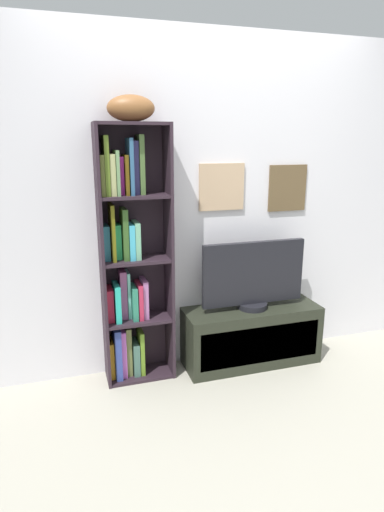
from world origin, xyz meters
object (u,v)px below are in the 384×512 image
object	(u,v)px
tv_stand	(251,335)
television	(254,276)
bookshelf	(129,262)
football	(131,108)

from	to	relation	value
tv_stand	television	xyz separation A→B (m)	(0.00, 0.00, 0.47)
bookshelf	television	distance (m)	0.91
football	television	world-z (taller)	football
bookshelf	television	world-z (taller)	bookshelf
bookshelf	tv_stand	xyz separation A→B (m)	(0.89, -0.08, -0.63)
bookshelf	tv_stand	size ratio (longest dim) A/B	1.72
football	television	xyz separation A→B (m)	(0.85, -0.06, -1.15)
football	bookshelf	bearing A→B (deg)	149.20
tv_stand	television	size ratio (longest dim) A/B	1.31
bookshelf	television	size ratio (longest dim) A/B	2.26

